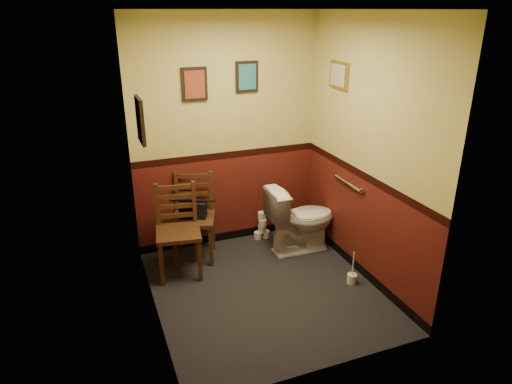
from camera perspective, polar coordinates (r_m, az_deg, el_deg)
floor at (r=4.83m, az=1.09°, el=-12.13°), size 2.20×2.40×0.00m
ceiling at (r=4.00m, az=1.39°, el=21.88°), size 2.20×2.40×0.00m
wall_back at (r=5.30m, az=-3.73°, el=7.11°), size 2.20×0.00×2.70m
wall_front at (r=3.22m, az=9.34°, el=-3.23°), size 2.20×0.00×2.70m
wall_left at (r=3.96m, az=-13.68°, el=1.29°), size 0.00×2.40×2.70m
wall_right at (r=4.73m, az=13.70°, el=4.67°), size 0.00×2.40×2.70m
grab_bar at (r=5.04m, az=11.43°, el=1.11°), size 0.05×0.56×0.06m
framed_print_back_a at (r=5.07m, az=-7.70°, el=13.20°), size 0.28×0.04×0.36m
framed_print_back_b at (r=5.24m, az=-1.15°, el=14.21°), size 0.26×0.04×0.34m
framed_print_left at (r=3.92m, az=-14.25°, el=8.67°), size 0.04×0.30×0.38m
framed_print_right at (r=5.07m, az=10.34°, el=14.19°), size 0.04×0.34×0.28m
toilet at (r=5.41m, az=5.61°, el=-3.39°), size 0.82×0.47×0.80m
toilet_brush at (r=5.01m, az=11.90°, el=-10.47°), size 0.10×0.10×0.37m
chair_left at (r=4.97m, az=-9.72°, el=-4.79°), size 0.53×0.53×0.99m
chair_right at (r=5.26m, az=-7.75°, el=-3.10°), size 0.59×0.59×0.99m
handbag at (r=5.17m, az=-7.86°, el=-2.15°), size 0.33×0.26×0.22m
tp_stack at (r=5.75m, az=0.75°, el=-4.44°), size 0.20×0.12×0.36m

